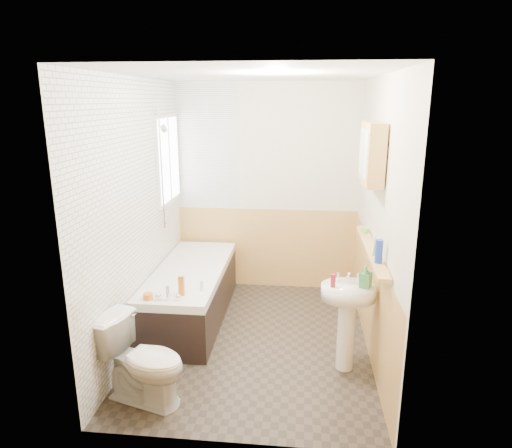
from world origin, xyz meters
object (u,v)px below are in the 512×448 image
Objects in this scene: bathtub at (191,292)px; medicine_cabinet at (372,153)px; toilet at (143,361)px; sink at (347,310)px; pine_shelf at (371,249)px.

bathtub is 3.14× the size of medicine_cabinet.
toilet is 1.73m from sink.
sink is at bearing -132.71° from pine_shelf.
medicine_cabinet is (-0.03, 0.14, 0.82)m from pine_shelf.
pine_shelf is at bearing -48.36° from toilet.
pine_shelf is at bearing -78.64° from medicine_cabinet.
pine_shelf is 0.83m from medicine_cabinet.
toilet is at bearing -91.21° from bathtub.
toilet is at bearing -151.55° from sink.
medicine_cabinet is (1.74, -0.46, 1.56)m from bathtub.
bathtub is 1.42m from toilet.
toilet is 2.52m from medicine_cabinet.
sink is at bearing -115.85° from medicine_cabinet.
medicine_cabinet is at bearing 101.36° from pine_shelf.
sink reaches higher than bathtub.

